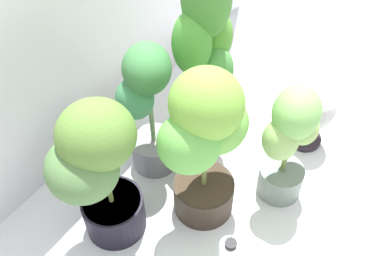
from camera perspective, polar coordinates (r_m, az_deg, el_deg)
ground_plane at (r=2.04m, az=5.13°, el=-11.44°), size 8.00×8.00×0.00m
potted_plant_center at (r=1.70m, az=1.69°, el=-1.55°), size 0.47×0.37×0.80m
potted_plant_back_center at (r=1.94m, az=-5.84°, el=2.67°), size 0.33×0.31×0.71m
potted_plant_back_right at (r=1.94m, az=1.78°, el=10.40°), size 0.36×0.31×1.01m
potted_plant_front_right at (r=1.88m, az=12.65°, el=-1.55°), size 0.34×0.24×0.64m
potted_plant_back_left at (r=1.69m, az=-12.32°, el=-5.30°), size 0.47×0.41×0.73m
floor_fan at (r=2.23m, az=15.43°, el=2.45°), size 0.27×0.27×0.36m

